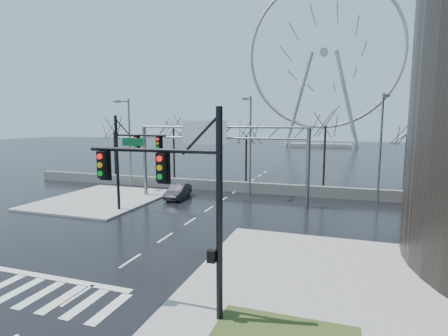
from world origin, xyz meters
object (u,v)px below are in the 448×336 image
at_px(signal_mast_near, 184,193).
at_px(ferris_wheel, 324,59).
at_px(signal_mast_far, 128,154).
at_px(sign_gantry, 216,147).
at_px(car, 178,191).

distance_m(signal_mast_near, ferris_wheel, 101.29).
bearing_deg(signal_mast_far, signal_mast_near, -49.74).
relative_size(signal_mast_far, sign_gantry, 0.49).
bearing_deg(sign_gantry, car, 179.48).
bearing_deg(ferris_wheel, car, -96.68).
bearing_deg(signal_mast_near, car, 116.55).
distance_m(signal_mast_near, signal_mast_far, 17.03).
bearing_deg(ferris_wheel, sign_gantry, -93.84).
bearing_deg(car, ferris_wheel, 77.42).
bearing_deg(signal_mast_near, ferris_wheel, 90.08).
bearing_deg(sign_gantry, signal_mast_far, -132.47).
height_order(sign_gantry, car, sign_gantry).
height_order(ferris_wheel, car, ferris_wheel).
relative_size(ferris_wheel, car, 11.93).
distance_m(signal_mast_far, car, 7.46).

